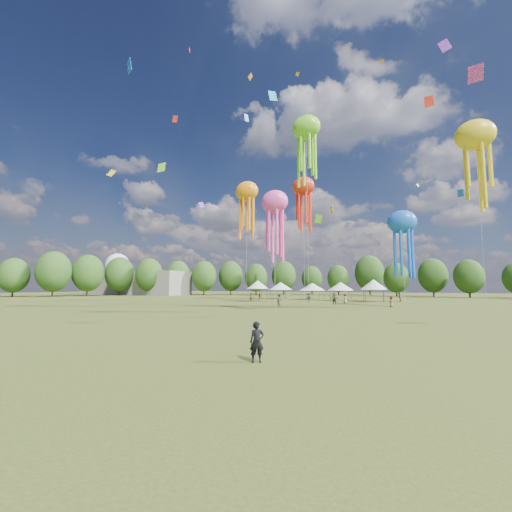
% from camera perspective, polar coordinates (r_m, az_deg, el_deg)
% --- Properties ---
extents(ground, '(300.00, 300.00, 0.00)m').
position_cam_1_polar(ground, '(19.54, -21.54, -13.92)').
color(ground, '#384416').
rests_on(ground, ground).
extents(observer_main, '(0.69, 0.64, 1.59)m').
position_cam_1_polar(observer_main, '(12.96, 0.16, -15.24)').
color(observer_main, black).
rests_on(observer_main, ground).
extents(spectator_near, '(1.01, 0.95, 1.64)m').
position_cam_1_polar(spectator_near, '(49.75, 4.17, -7.97)').
color(spectator_near, gray).
rests_on(spectator_near, ground).
extents(spectators_far, '(29.92, 19.01, 1.86)m').
position_cam_1_polar(spectators_far, '(59.42, 13.39, -7.40)').
color(spectators_far, gray).
rests_on(spectators_far, ground).
extents(festival_tents, '(32.02, 11.54, 4.43)m').
position_cam_1_polar(festival_tents, '(71.70, 9.39, -5.31)').
color(festival_tents, '#47474C').
rests_on(festival_tents, ground).
extents(show_kites, '(46.05, 27.68, 29.40)m').
position_cam_1_polar(show_kites, '(56.13, 16.02, 12.67)').
color(show_kites, red).
rests_on(show_kites, ground).
extents(small_kites, '(64.83, 58.20, 46.93)m').
position_cam_1_polar(small_kites, '(63.52, 10.37, 18.25)').
color(small_kites, red).
rests_on(small_kites, ground).
extents(treeline, '(201.57, 95.24, 13.43)m').
position_cam_1_polar(treeline, '(78.17, 11.21, -2.77)').
color(treeline, '#38281C').
rests_on(treeline, ground).
extents(hangar, '(40.00, 12.00, 8.00)m').
position_cam_1_polar(hangar, '(121.14, -20.89, -4.64)').
color(hangar, gray).
rests_on(hangar, ground).
extents(radome, '(9.00, 9.00, 16.00)m').
position_cam_1_polar(radome, '(137.06, -23.76, -2.09)').
color(radome, white).
rests_on(radome, ground).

